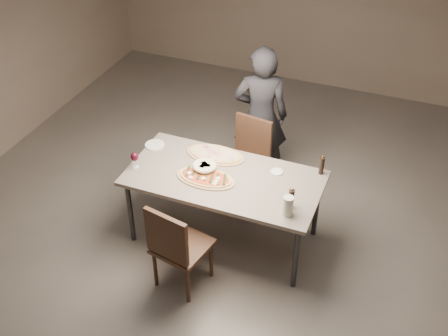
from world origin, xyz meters
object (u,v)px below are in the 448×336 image
at_px(dining_table, 224,182).
at_px(diner, 261,116).
at_px(bread_basket, 205,167).
at_px(chair_far, 248,155).
at_px(carafe, 288,206).
at_px(chair_near, 176,245).
at_px(zucchini_pizza, 206,178).
at_px(pepper_mill_left, 322,165).
at_px(ham_pizza, 215,154).

xyz_separation_m(dining_table, diner, (-0.00, 1.06, 0.10)).
xyz_separation_m(bread_basket, diner, (0.19, 1.05, -0.00)).
bearing_deg(chair_far, carafe, 133.43).
bearing_deg(diner, chair_far, 69.80).
height_order(carafe, chair_near, carafe).
xyz_separation_m(chair_near, diner, (0.14, 1.82, 0.28)).
relative_size(zucchini_pizza, carafe, 3.02).
bearing_deg(pepper_mill_left, zucchini_pizza, -153.60).
distance_m(carafe, chair_near, 1.01).
bearing_deg(chair_near, dining_table, 90.67).
bearing_deg(pepper_mill_left, diner, 140.43).
relative_size(dining_table, chair_far, 1.98).
relative_size(ham_pizza, chair_far, 0.64).
distance_m(carafe, chair_far, 1.29).
bearing_deg(chair_far, diner, -83.76).
height_order(zucchini_pizza, chair_far, chair_far).
distance_m(dining_table, ham_pizza, 0.35).
height_order(chair_near, diner, diner).
bearing_deg(bread_basket, chair_far, 75.80).
xyz_separation_m(zucchini_pizza, bread_basket, (-0.06, 0.11, 0.03)).
height_order(ham_pizza, pepper_mill_left, pepper_mill_left).
relative_size(chair_near, chair_far, 1.02).
bearing_deg(ham_pizza, pepper_mill_left, 23.29).
relative_size(dining_table, diner, 1.13).
distance_m(carafe, diner, 1.52).
bearing_deg(ham_pizza, carafe, -14.79).
bearing_deg(chair_near, chair_far, 96.46).
bearing_deg(zucchini_pizza, bread_basket, 126.23).
xyz_separation_m(dining_table, zucchini_pizza, (-0.14, -0.10, 0.07)).
relative_size(bread_basket, diner, 0.14).
bearing_deg(zucchini_pizza, ham_pizza, 108.11).
height_order(pepper_mill_left, diner, diner).
xyz_separation_m(dining_table, chair_far, (-0.02, 0.73, -0.18)).
relative_size(bread_basket, carafe, 1.22).
relative_size(bread_basket, chair_near, 0.24).
bearing_deg(ham_pizza, dining_table, -36.47).
height_order(carafe, chair_far, carafe).
relative_size(dining_table, chair_near, 1.94).
bearing_deg(dining_table, bread_basket, 176.44).
distance_m(bread_basket, pepper_mill_left, 1.08).
height_order(dining_table, bread_basket, bread_basket).
bearing_deg(chair_far, bread_basket, 84.37).
distance_m(chair_near, diner, 1.84).
relative_size(zucchini_pizza, bread_basket, 2.48).
relative_size(zucchini_pizza, chair_near, 0.61).
relative_size(zucchini_pizza, pepper_mill_left, 2.85).
bearing_deg(chair_far, zucchini_pizza, 89.92).
distance_m(ham_pizza, chair_near, 1.07).
bearing_deg(ham_pizza, zucchini_pizza, -63.42).
bearing_deg(diner, bread_basket, 61.57).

